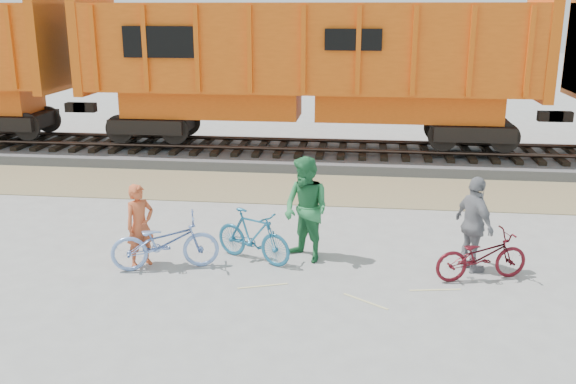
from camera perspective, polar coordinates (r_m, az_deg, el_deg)
name	(u,v)px	position (r m, az deg, el deg)	size (l,w,h in m)	color
ground	(323,271)	(12.04, 3.09, -7.02)	(120.00, 120.00, 0.00)	#9E9E99
gravel_strip	(337,190)	(17.22, 4.35, 0.20)	(120.00, 3.00, 0.02)	#98855E
ballast_bed	(342,156)	(20.58, 4.82, 3.24)	(120.00, 4.00, 0.30)	slate
track	(342,146)	(20.51, 4.84, 4.12)	(120.00, 2.60, 0.24)	black
hopper_car_center	(308,65)	(20.20, 1.80, 11.26)	(14.00, 3.13, 4.65)	black
bicycle_blue	(165,242)	(12.17, -10.88, -4.40)	(0.69, 1.99, 1.05)	#7999D9
bicycle_teal	(253,236)	(12.33, -3.13, -3.91)	(0.48, 1.70, 1.02)	#1F6286
bicycle_maroon	(481,256)	(12.02, 16.82, -5.45)	(0.60, 1.72, 0.90)	#500D15
person_solo	(140,225)	(12.32, -13.03, -2.92)	(0.58, 0.38, 1.59)	#C6542C
person_man	(306,210)	(12.22, 1.62, -1.57)	(0.99, 0.77, 2.03)	#2A7943
person_woman	(474,225)	(12.22, 16.22, -2.79)	(1.06, 0.44, 1.80)	gray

